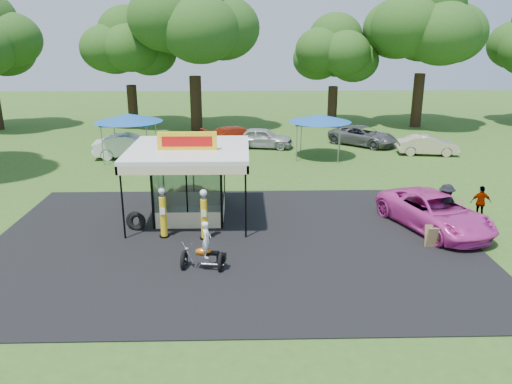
% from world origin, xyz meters
% --- Properties ---
extents(ground, '(120.00, 120.00, 0.00)m').
position_xyz_m(ground, '(0.00, 0.00, 0.00)').
color(ground, '#2F551A').
rests_on(ground, ground).
extents(asphalt_apron, '(20.00, 14.00, 0.04)m').
position_xyz_m(asphalt_apron, '(0.00, 2.00, 0.02)').
color(asphalt_apron, black).
rests_on(asphalt_apron, ground).
extents(gas_station_kiosk, '(5.40, 5.40, 4.18)m').
position_xyz_m(gas_station_kiosk, '(-2.00, 4.99, 1.78)').
color(gas_station_kiosk, white).
rests_on(gas_station_kiosk, ground).
extents(gas_pump_left, '(0.42, 0.42, 2.25)m').
position_xyz_m(gas_pump_left, '(-2.92, 2.58, 1.08)').
color(gas_pump_left, black).
rests_on(gas_pump_left, ground).
extents(gas_pump_right, '(0.41, 0.41, 2.21)m').
position_xyz_m(gas_pump_right, '(-1.18, 2.34, 1.06)').
color(gas_pump_right, black).
rests_on(gas_pump_right, ground).
extents(motorcycle, '(1.69, 0.96, 1.95)m').
position_xyz_m(motorcycle, '(-0.94, -0.48, 0.76)').
color(motorcycle, black).
rests_on(motorcycle, ground).
extents(spare_tires, '(1.00, 0.69, 0.83)m').
position_xyz_m(spare_tires, '(-4.30, 3.52, 0.40)').
color(spare_tires, black).
rests_on(spare_tires, ground).
extents(a_frame_sign, '(0.51, 0.46, 0.91)m').
position_xyz_m(a_frame_sign, '(8.07, 1.27, 0.46)').
color(a_frame_sign, '#593819').
rests_on(a_frame_sign, ground).
extents(kiosk_car, '(2.82, 1.13, 0.96)m').
position_xyz_m(kiosk_car, '(-2.00, 7.20, 0.48)').
color(kiosk_car, yellow).
rests_on(kiosk_car, ground).
extents(pink_sedan, '(4.42, 6.32, 1.60)m').
position_xyz_m(pink_sedan, '(8.89, 3.28, 0.80)').
color(pink_sedan, '#D83AA3').
rests_on(pink_sedan, ground).
extents(spectator_east_a, '(1.41, 1.13, 1.91)m').
position_xyz_m(spectator_east_a, '(9.55, 3.79, 0.96)').
color(spectator_east_a, black).
rests_on(spectator_east_a, ground).
extents(spectator_east_b, '(0.98, 0.52, 1.58)m').
position_xyz_m(spectator_east_b, '(11.52, 4.53, 0.79)').
color(spectator_east_b, gray).
rests_on(spectator_east_b, ground).
extents(bg_car_a, '(5.15, 2.26, 1.65)m').
position_xyz_m(bg_car_a, '(-7.42, 17.09, 0.82)').
color(bg_car_a, white).
rests_on(bg_car_a, ground).
extents(bg_car_b, '(5.86, 4.36, 1.58)m').
position_xyz_m(bg_car_b, '(0.05, 20.44, 0.79)').
color(bg_car_b, maroon).
rests_on(bg_car_b, ground).
extents(bg_car_c, '(4.77, 2.62, 1.54)m').
position_xyz_m(bg_car_c, '(1.93, 20.03, 0.77)').
color(bg_car_c, '#A5A7AA').
rests_on(bg_car_c, ground).
extents(bg_car_d, '(5.58, 5.31, 1.47)m').
position_xyz_m(bg_car_d, '(9.74, 20.79, 0.73)').
color(bg_car_d, '#525254').
rests_on(bg_car_d, ground).
extents(bg_car_e, '(4.36, 2.01, 1.38)m').
position_xyz_m(bg_car_e, '(13.63, 17.48, 0.69)').
color(bg_car_e, '#C3B695').
rests_on(bg_car_e, ground).
extents(tent_west, '(4.54, 4.54, 3.17)m').
position_xyz_m(tent_west, '(-7.26, 16.52, 2.87)').
color(tent_west, gray).
rests_on(tent_west, ground).
extents(tent_east, '(4.33, 4.33, 3.02)m').
position_xyz_m(tent_east, '(5.73, 16.85, 2.74)').
color(tent_east, gray).
rests_on(tent_east, ground).
extents(oak_far_b, '(8.83, 8.83, 10.53)m').
position_xyz_m(oak_far_b, '(-9.82, 29.66, 6.72)').
color(oak_far_b, black).
rests_on(oak_far_b, ground).
extents(oak_far_c, '(11.50, 11.50, 13.55)m').
position_xyz_m(oak_far_c, '(-3.72, 27.35, 8.60)').
color(oak_far_c, black).
rests_on(oak_far_c, ground).
extents(oak_far_d, '(8.36, 8.36, 9.95)m').
position_xyz_m(oak_far_d, '(8.93, 30.24, 6.34)').
color(oak_far_d, black).
rests_on(oak_far_d, ground).
extents(oak_far_e, '(11.34, 11.34, 13.50)m').
position_xyz_m(oak_far_e, '(16.53, 28.76, 8.61)').
color(oak_far_e, black).
rests_on(oak_far_e, ground).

